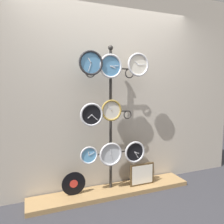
# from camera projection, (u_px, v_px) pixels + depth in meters

# --- Properties ---
(ground_plane) EXTENTS (12.00, 12.00, 0.00)m
(ground_plane) POSITION_uv_depth(u_px,v_px,m) (123.00, 206.00, 2.62)
(ground_plane) COLOR #333338
(shop_wall) EXTENTS (4.40, 0.04, 2.80)m
(shop_wall) POSITION_uv_depth(u_px,v_px,m) (106.00, 89.00, 2.99)
(shop_wall) COLOR #BCB2A3
(shop_wall) RESTS_ON ground_plane
(low_shelf) EXTENTS (2.20, 0.36, 0.06)m
(low_shelf) POSITION_uv_depth(u_px,v_px,m) (112.00, 191.00, 2.94)
(low_shelf) COLOR #9E7A4C
(low_shelf) RESTS_ON ground_plane
(display_stand) EXTENTS (0.72, 0.40, 1.96)m
(display_stand) POSITION_uv_depth(u_px,v_px,m) (111.00, 144.00, 2.93)
(display_stand) COLOR #282623
(display_stand) RESTS_ON ground_plane
(clock_top_left) EXTENTS (0.30, 0.04, 0.30)m
(clock_top_left) POSITION_uv_depth(u_px,v_px,m) (91.00, 63.00, 2.60)
(clock_top_left) COLOR #4C84B2
(clock_top_center) EXTENTS (0.30, 0.04, 0.30)m
(clock_top_center) POSITION_uv_depth(u_px,v_px,m) (111.00, 66.00, 2.71)
(clock_top_center) COLOR #4C84B2
(clock_top_right) EXTENTS (0.31, 0.04, 0.31)m
(clock_top_right) POSITION_uv_depth(u_px,v_px,m) (138.00, 65.00, 2.84)
(clock_top_right) COLOR silver
(clock_middle_left) EXTENTS (0.29, 0.04, 0.29)m
(clock_middle_left) POSITION_uv_depth(u_px,v_px,m) (92.00, 115.00, 2.66)
(clock_middle_left) COLOR black
(clock_middle_center) EXTENTS (0.27, 0.04, 0.27)m
(clock_middle_center) POSITION_uv_depth(u_px,v_px,m) (111.00, 110.00, 2.76)
(clock_middle_center) COLOR silver
(clock_bottom_left) EXTENTS (0.23, 0.04, 0.23)m
(clock_bottom_left) POSITION_uv_depth(u_px,v_px,m) (89.00, 155.00, 2.73)
(clock_bottom_left) COLOR #60A8DB
(clock_bottom_center) EXTENTS (0.31, 0.04, 0.31)m
(clock_bottom_center) POSITION_uv_depth(u_px,v_px,m) (111.00, 154.00, 2.81)
(clock_bottom_center) COLOR silver
(clock_bottom_right) EXTENTS (0.30, 0.04, 0.30)m
(clock_bottom_right) POSITION_uv_depth(u_px,v_px,m) (135.00, 152.00, 2.97)
(clock_bottom_right) COLOR black
(vinyl_record) EXTENTS (0.30, 0.01, 0.30)m
(vinyl_record) POSITION_uv_depth(u_px,v_px,m) (74.00, 184.00, 2.76)
(vinyl_record) COLOR black
(vinyl_record) RESTS_ON low_shelf
(picture_frame) EXTENTS (0.36, 0.02, 0.31)m
(picture_frame) POSITION_uv_depth(u_px,v_px,m) (142.00, 174.00, 3.05)
(picture_frame) COLOR #4C381E
(picture_frame) RESTS_ON low_shelf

